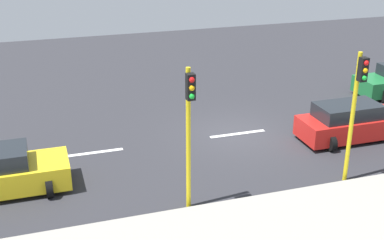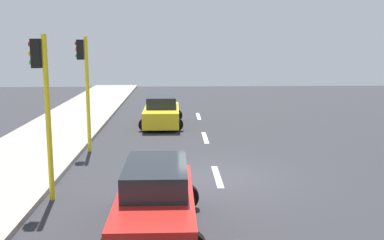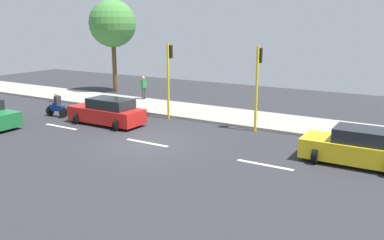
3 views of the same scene
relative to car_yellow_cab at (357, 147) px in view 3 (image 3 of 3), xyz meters
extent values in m
cube|color=#2D2D33|center=(-2.05, 9.15, -0.76)|extent=(40.00, 60.00, 0.10)
cube|color=#9E998E|center=(4.95, 9.15, -0.64)|extent=(4.00, 60.00, 0.15)
cube|color=white|center=(-2.05, 3.15, -0.70)|extent=(0.20, 2.40, 0.01)
cube|color=white|center=(-2.05, 9.15, -0.70)|extent=(0.20, 2.40, 0.01)
cube|color=white|center=(-2.05, 15.15, -0.70)|extent=(0.20, 2.40, 0.01)
cylinder|color=black|center=(-3.50, 17.29, -0.39)|extent=(0.64, 0.22, 0.64)
cube|color=yellow|center=(0.00, 0.08, -0.15)|extent=(1.76, 4.19, 0.80)
cube|color=#1E2328|center=(0.00, -0.26, 0.53)|extent=(1.48, 2.35, 0.56)
cylinder|color=black|center=(-0.77, 1.46, -0.39)|extent=(0.64, 0.22, 0.64)
cylinder|color=black|center=(0.77, 1.46, -0.39)|extent=(0.64, 0.22, 0.64)
cube|color=red|center=(-0.24, 13.41, -0.15)|extent=(1.70, 4.48, 0.80)
cube|color=#1E2328|center=(-0.24, 13.05, 0.53)|extent=(1.43, 2.51, 0.56)
cylinder|color=black|center=(-0.98, 14.89, -0.39)|extent=(0.64, 0.22, 0.64)
cylinder|color=black|center=(0.50, 14.89, -0.39)|extent=(0.64, 0.22, 0.64)
cylinder|color=black|center=(-0.98, 11.93, -0.39)|extent=(0.64, 0.22, 0.64)
cylinder|color=black|center=(0.50, 11.93, -0.39)|extent=(0.64, 0.22, 0.64)
cylinder|color=black|center=(-0.39, 18.00, -0.41)|extent=(0.60, 0.10, 0.60)
cylinder|color=black|center=(-0.39, 16.80, -0.41)|extent=(0.60, 0.10, 0.60)
cube|color=navy|center=(-0.39, 17.35, -0.16)|extent=(0.28, 1.10, 0.36)
sphere|color=navy|center=(-0.39, 17.55, 0.02)|extent=(0.32, 0.32, 0.32)
cylinder|color=black|center=(-0.39, 17.90, 0.19)|extent=(0.55, 0.04, 0.04)
cube|color=#333338|center=(-0.39, 17.25, 0.29)|extent=(0.36, 0.24, 0.60)
sphere|color=silver|center=(-0.39, 17.30, 0.69)|extent=(0.26, 0.26, 0.26)
cylinder|color=#3F3F3F|center=(6.38, 15.96, -0.14)|extent=(0.16, 0.16, 0.85)
cylinder|color=#3F3F3F|center=(6.58, 15.96, -0.14)|extent=(0.16, 0.16, 0.85)
cube|color=#268C3F|center=(6.48, 15.96, 0.59)|extent=(0.40, 0.24, 0.60)
sphere|color=tan|center=(6.48, 15.96, 1.02)|extent=(0.22, 0.22, 0.22)
cylinder|color=yellow|center=(2.70, 5.54, 1.54)|extent=(0.14, 0.14, 4.50)
cube|color=black|center=(2.92, 5.54, 3.29)|extent=(0.24, 0.24, 0.76)
sphere|color=red|center=(3.04, 5.54, 3.53)|extent=(0.16, 0.16, 0.16)
sphere|color=#F2A50C|center=(3.04, 5.54, 3.29)|extent=(0.16, 0.16, 0.16)
sphere|color=green|center=(3.04, 5.54, 3.05)|extent=(0.16, 0.16, 0.16)
cylinder|color=yellow|center=(2.70, 11.13, 1.54)|extent=(0.14, 0.14, 4.50)
cube|color=black|center=(2.92, 11.13, 3.29)|extent=(0.24, 0.24, 0.76)
sphere|color=red|center=(3.04, 11.13, 3.53)|extent=(0.16, 0.16, 0.16)
sphere|color=#F2A50C|center=(3.04, 11.13, 3.29)|extent=(0.16, 0.16, 0.16)
sphere|color=green|center=(3.04, 11.13, 3.05)|extent=(0.16, 0.16, 0.16)
cylinder|color=brown|center=(8.41, 20.46, 1.44)|extent=(0.36, 0.36, 4.29)
sphere|color=#478C3D|center=(8.41, 20.46, 4.91)|extent=(3.80, 3.80, 3.80)
camera|label=1|loc=(15.77, 1.49, 7.78)|focal=47.66mm
camera|label=2|loc=(-0.70, 23.26, 3.59)|focal=42.54mm
camera|label=3|loc=(-16.75, -2.30, 4.86)|focal=37.48mm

